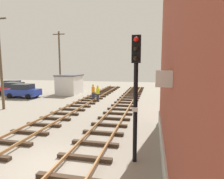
{
  "coord_description": "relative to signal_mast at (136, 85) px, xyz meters",
  "views": [
    {
      "loc": [
        4.11,
        -6.62,
        4.12
      ],
      "look_at": [
        0.59,
        9.45,
        2.01
      ],
      "focal_mm": 30.43,
      "sensor_mm": 36.0,
      "label": 1
    }
  ],
  "objects": [
    {
      "name": "track_worker_distant",
      "position": [
        -5.49,
        12.93,
        -2.41
      ],
      "size": [
        0.4,
        0.4,
        1.87
      ],
      "color": "#262D4C",
      "rests_on": "ground"
    },
    {
      "name": "parked_car_red",
      "position": [
        -18.25,
        14.89,
        -2.43
      ],
      "size": [
        4.2,
        2.04,
        1.76
      ],
      "color": "red",
      "rests_on": "ground"
    },
    {
      "name": "utility_pole_near",
      "position": [
        -13.02,
        7.17,
        1.17
      ],
      "size": [
        1.8,
        0.24,
        8.62
      ],
      "color": "brown",
      "rests_on": "ground"
    },
    {
      "name": "parked_car_silver",
      "position": [
        -20.83,
        17.47,
        -2.43
      ],
      "size": [
        4.2,
        2.04,
        1.76
      ],
      "color": "#B7B7BC",
      "rests_on": "ground"
    },
    {
      "name": "parked_car_blue",
      "position": [
        -15.44,
        13.16,
        -2.43
      ],
      "size": [
        4.2,
        2.04,
        1.76
      ],
      "color": "#23389E",
      "rests_on": "ground"
    },
    {
      "name": "track_near_building",
      "position": [
        -2.16,
        -1.13,
        -3.21
      ],
      "size": [
        2.5,
        56.79,
        0.32
      ],
      "color": "#38281C",
      "rests_on": "ground"
    },
    {
      "name": "track_worker_foreground",
      "position": [
        -6.4,
        14.06,
        -2.41
      ],
      "size": [
        0.4,
        0.4,
        1.87
      ],
      "color": "#262D4C",
      "rests_on": "ground"
    },
    {
      "name": "signal_mast",
      "position": [
        0.0,
        0.0,
        0.0
      ],
      "size": [
        0.36,
        0.4,
        5.31
      ],
      "color": "black",
      "rests_on": "ground"
    },
    {
      "name": "ground_plane",
      "position": [
        -3.41,
        -1.13,
        -3.33
      ],
      "size": [
        80.0,
        80.0,
        0.0
      ],
      "primitive_type": "plane",
      "color": "gray"
    },
    {
      "name": "utility_pole_far",
      "position": [
        -12.72,
        17.9,
        1.32
      ],
      "size": [
        1.8,
        0.24,
        8.92
      ],
      "color": "brown",
      "rests_on": "ground"
    },
    {
      "name": "control_hut",
      "position": [
        -11.08,
        17.48,
        -1.95
      ],
      "size": [
        3.0,
        3.8,
        2.76
      ],
      "color": "silver",
      "rests_on": "ground"
    }
  ]
}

